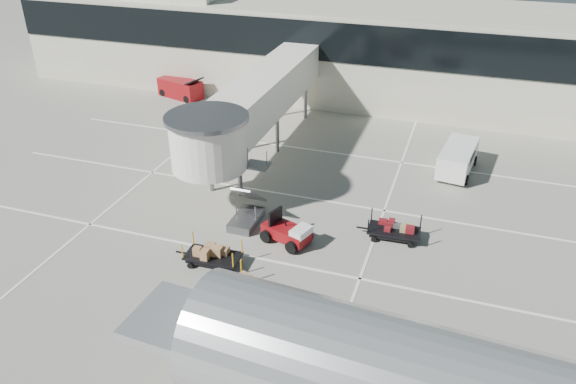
% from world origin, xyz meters
% --- Properties ---
extents(ground, '(140.00, 140.00, 0.00)m').
position_xyz_m(ground, '(0.00, 0.00, 0.00)').
color(ground, '#A29F91').
rests_on(ground, ground).
extents(lane_markings, '(40.00, 30.00, 0.02)m').
position_xyz_m(lane_markings, '(-0.67, 9.33, 0.01)').
color(lane_markings, white).
rests_on(lane_markings, ground).
extents(terminal, '(64.00, 12.11, 15.20)m').
position_xyz_m(terminal, '(-0.35, 29.94, 4.11)').
color(terminal, beige).
rests_on(terminal, ground).
extents(jet_bridge, '(5.70, 20.40, 6.03)m').
position_xyz_m(jet_bridge, '(-3.97, 12.26, 4.28)').
color(jet_bridge, white).
rests_on(jet_bridge, ground).
extents(baggage_tug, '(2.96, 2.41, 1.76)m').
position_xyz_m(baggage_tug, '(1.50, 3.97, 0.64)').
color(baggage_tug, maroon).
rests_on(baggage_tug, ground).
extents(suitcase_cart, '(3.56, 1.56, 1.38)m').
position_xyz_m(suitcase_cart, '(7.05, 6.18, 0.50)').
color(suitcase_cart, black).
rests_on(suitcase_cart, ground).
extents(box_cart_near, '(3.81, 2.65, 1.49)m').
position_xyz_m(box_cart_near, '(1.69, -1.51, 0.59)').
color(box_cart_near, black).
rests_on(box_cart_near, ground).
extents(box_cart_far, '(3.57, 1.55, 1.39)m').
position_xyz_m(box_cart_far, '(-1.54, 0.81, 0.53)').
color(box_cart_far, black).
rests_on(box_cart_far, ground).
extents(ground_worker, '(0.75, 0.56, 1.88)m').
position_xyz_m(ground_worker, '(-0.57, -4.05, 0.94)').
color(ground_worker, '#8FDF17').
rests_on(ground_worker, ground).
extents(minivan, '(2.63, 5.04, 1.83)m').
position_xyz_m(minivan, '(9.74, 15.89, 1.10)').
color(minivan, white).
rests_on(minivan, ground).
extents(belt_loader, '(4.76, 2.91, 2.16)m').
position_xyz_m(belt_loader, '(-15.35, 23.27, 0.82)').
color(belt_loader, maroon).
rests_on(belt_loader, ground).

